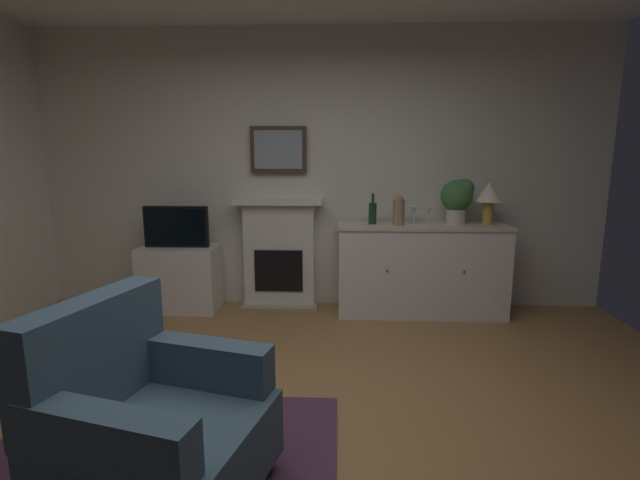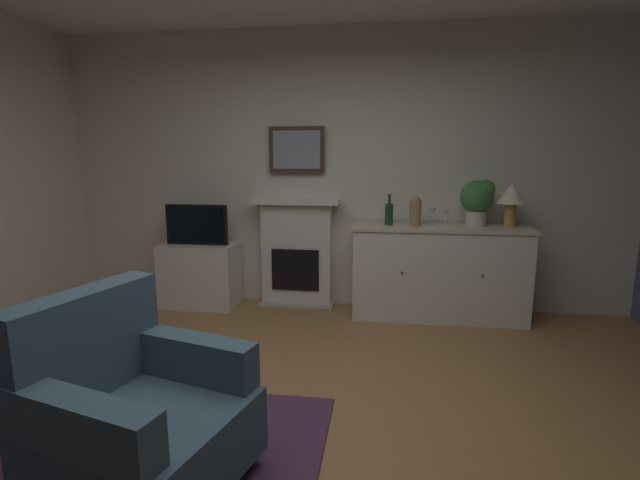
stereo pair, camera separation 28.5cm
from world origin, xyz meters
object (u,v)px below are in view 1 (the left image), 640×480
(sideboard_cabinet, at_px, (421,269))
(armchair, at_px, (149,424))
(wine_glass_left, at_px, (414,211))
(vase_decorative, at_px, (399,210))
(fireplace_unit, at_px, (279,253))
(tv_set, at_px, (176,227))
(wine_glass_center, at_px, (428,212))
(framed_picture, at_px, (278,150))
(tv_cabinet, at_px, (180,278))
(table_lamp, at_px, (489,195))
(potted_plant_small, at_px, (458,197))
(wine_bottle, at_px, (373,213))

(sideboard_cabinet, bearing_deg, armchair, -122.40)
(wine_glass_left, relative_size, vase_decorative, 0.59)
(fireplace_unit, bearing_deg, vase_decorative, -11.13)
(tv_set, relative_size, armchair, 0.63)
(fireplace_unit, xyz_separation_m, wine_glass_center, (1.42, -0.23, 0.45))
(framed_picture, height_order, wine_glass_left, framed_picture)
(wine_glass_left, relative_size, tv_cabinet, 0.22)
(armchair, bearing_deg, fireplace_unit, 85.39)
(table_lamp, xyz_separation_m, potted_plant_small, (-0.28, 0.05, -0.02))
(table_lamp, bearing_deg, wine_glass_left, 177.18)
(sideboard_cabinet, bearing_deg, wine_glass_left, 157.07)
(wine_glass_center, height_order, vase_decorative, vase_decorative)
(fireplace_unit, distance_m, vase_decorative, 1.27)
(framed_picture, relative_size, potted_plant_small, 1.28)
(wine_glass_left, bearing_deg, vase_decorative, -152.21)
(wine_glass_left, bearing_deg, sideboard_cabinet, -22.93)
(fireplace_unit, relative_size, potted_plant_small, 2.56)
(potted_plant_small, bearing_deg, framed_picture, 174.11)
(wine_glass_left, bearing_deg, tv_set, -178.96)
(table_lamp, bearing_deg, tv_set, -179.84)
(fireplace_unit, relative_size, sideboard_cabinet, 0.68)
(framed_picture, distance_m, tv_set, 1.24)
(table_lamp, distance_m, wine_glass_center, 0.59)
(sideboard_cabinet, xyz_separation_m, wine_glass_center, (0.03, -0.05, 0.56))
(vase_decorative, distance_m, tv_cabinet, 2.24)
(framed_picture, relative_size, tv_cabinet, 0.73)
(wine_bottle, distance_m, tv_set, 1.90)
(fireplace_unit, height_order, table_lamp, table_lamp)
(table_lamp, bearing_deg, vase_decorative, -176.59)
(fireplace_unit, height_order, wine_glass_left, fireplace_unit)
(sideboard_cabinet, xyz_separation_m, armchair, (-1.61, -2.54, -0.06))
(armchair, bearing_deg, wine_bottle, 65.99)
(potted_plant_small, bearing_deg, vase_decorative, -170.40)
(wine_glass_center, xyz_separation_m, potted_plant_small, (0.30, 0.09, 0.13))
(wine_bottle, xyz_separation_m, vase_decorative, (0.24, -0.06, 0.03))
(wine_glass_center, bearing_deg, wine_glass_left, 142.93)
(sideboard_cabinet, relative_size, wine_glass_center, 9.78)
(wine_glass_left, relative_size, potted_plant_small, 0.38)
(tv_set, bearing_deg, sideboard_cabinet, 0.20)
(vase_decorative, relative_size, tv_cabinet, 0.38)
(table_lamp, distance_m, potted_plant_small, 0.28)
(fireplace_unit, bearing_deg, armchair, -94.61)
(framed_picture, height_order, vase_decorative, framed_picture)
(wine_bottle, relative_size, tv_cabinet, 0.39)
(framed_picture, height_order, armchair, framed_picture)
(fireplace_unit, height_order, tv_cabinet, fireplace_unit)
(fireplace_unit, bearing_deg, wine_glass_left, -6.25)
(wine_glass_center, relative_size, armchair, 0.17)
(vase_decorative, bearing_deg, wine_glass_left, 27.79)
(table_lamp, bearing_deg, sideboard_cabinet, -180.00)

